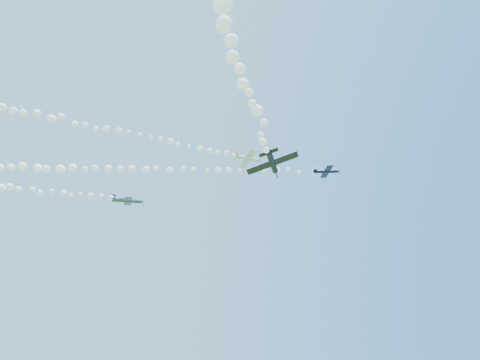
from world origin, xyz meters
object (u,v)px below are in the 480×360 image
object	(u,v)px
plane_white	(248,158)
plane_black	(272,162)
plane_navy	(326,171)
plane_grey	(128,201)

from	to	relation	value
plane_white	plane_black	xyz separation A→B (m)	(-7.41, -30.55, -19.65)
plane_white	plane_navy	world-z (taller)	plane_white
plane_white	plane_grey	size ratio (longest dim) A/B	0.90
plane_white	plane_navy	xyz separation A→B (m)	(19.82, -3.90, -2.07)
plane_white	plane_black	world-z (taller)	plane_white
plane_white	plane_black	size ratio (longest dim) A/B	0.99
plane_navy	plane_grey	size ratio (longest dim) A/B	0.92
plane_white	plane_grey	xyz separation A→B (m)	(-26.56, 13.03, -10.00)
plane_navy	plane_black	size ratio (longest dim) A/B	1.01
plane_navy	plane_white	bearing A→B (deg)	-173.63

